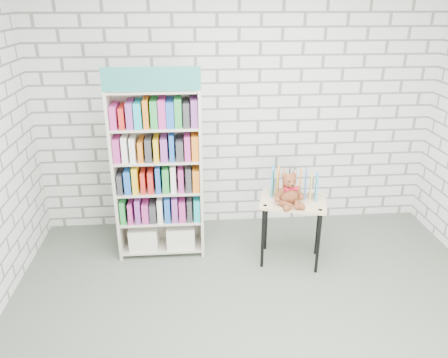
{
  "coord_description": "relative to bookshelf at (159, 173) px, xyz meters",
  "views": [
    {
      "loc": [
        -0.55,
        -2.79,
        2.57
      ],
      "look_at": [
        -0.25,
        0.95,
        0.99
      ],
      "focal_mm": 35.0,
      "sensor_mm": 36.0,
      "label": 1
    }
  ],
  "objects": [
    {
      "name": "room_shell",
      "position": [
        0.88,
        -1.36,
        0.88
      ],
      "size": [
        4.52,
        4.02,
        2.81
      ],
      "color": "silver",
      "rests_on": "ground"
    },
    {
      "name": "bookshelf",
      "position": [
        0.0,
        0.0,
        0.0
      ],
      "size": [
        0.89,
        0.35,
        1.99
      ],
      "color": "beige",
      "rests_on": "ground"
    },
    {
      "name": "teddy_bear",
      "position": [
        1.27,
        -0.39,
        -0.08
      ],
      "size": [
        0.3,
        0.29,
        0.33
      ],
      "color": "maroon",
      "rests_on": "display_table"
    },
    {
      "name": "display_table",
      "position": [
        1.33,
        -0.3,
        -0.31
      ],
      "size": [
        0.74,
        0.6,
        0.69
      ],
      "color": "#D7AD81",
      "rests_on": "ground"
    },
    {
      "name": "ground",
      "position": [
        0.88,
        -1.36,
        -0.91
      ],
      "size": [
        4.5,
        4.5,
        0.0
      ],
      "primitive_type": "plane",
      "color": "#515D4E",
      "rests_on": "ground"
    },
    {
      "name": "table_books",
      "position": [
        1.36,
        -0.2,
        -0.08
      ],
      "size": [
        0.49,
        0.31,
        0.27
      ],
      "color": "teal",
      "rests_on": "display_table"
    }
  ]
}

